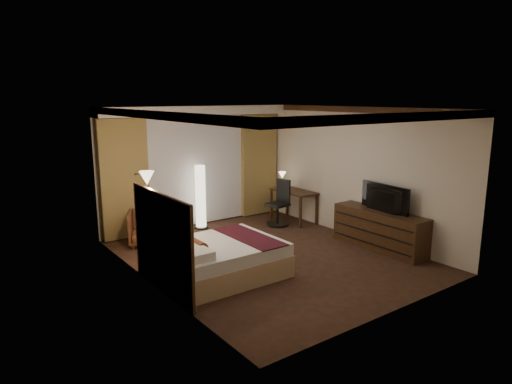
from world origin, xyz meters
TOP-DOWN VIEW (x-y plane):
  - floor at (0.00, 0.00)m, footprint 4.50×5.50m
  - ceiling at (0.00, 0.00)m, footprint 4.50×5.50m
  - back_wall at (0.00, 2.75)m, footprint 4.50×0.02m
  - left_wall at (-2.25, 0.00)m, footprint 0.02×5.50m
  - right_wall at (2.25, 0.00)m, footprint 0.02×5.50m
  - crown_molding at (0.00, 0.00)m, footprint 4.50×5.50m
  - soffit at (0.00, 2.50)m, footprint 4.50×0.50m
  - curtain_sheer at (0.00, 2.67)m, footprint 2.48×0.04m
  - curtain_left_drape at (-1.70, 2.61)m, footprint 1.00×0.14m
  - curtain_right_drape at (1.70, 2.61)m, footprint 1.00×0.14m
  - wall_sconce at (-2.09, 0.50)m, footprint 0.24×0.24m
  - bed at (-1.22, -0.26)m, footprint 1.94×1.52m
  - headboard at (-2.20, -0.26)m, footprint 0.12×1.82m
  - armchair at (-1.50, 1.99)m, footprint 0.95×0.93m
  - side_table at (-0.82, 2.04)m, footprint 0.56×0.56m
  - floor_lamp at (-0.09, 2.36)m, footprint 0.30×0.30m
  - desk at (1.95, 1.57)m, footprint 0.55×1.16m
  - desk_lamp at (1.95, 2.00)m, footprint 0.18×0.18m
  - office_chair at (1.43, 1.52)m, footprint 0.58×0.58m
  - dresser at (2.00, -0.90)m, footprint 0.50×1.94m
  - television at (1.97, -0.90)m, footprint 0.77×1.22m

SIDE VIEW (x-z plane):
  - floor at x=0.00m, z-range -0.01..0.01m
  - bed at x=-1.22m, z-range 0.00..0.57m
  - side_table at x=-0.82m, z-range 0.00..0.61m
  - desk at x=1.95m, z-range 0.00..0.75m
  - armchair at x=-1.50m, z-range 0.00..0.75m
  - dresser at x=2.00m, z-range 0.00..0.75m
  - office_chair at x=1.43m, z-range 0.00..1.06m
  - floor_lamp at x=-0.09m, z-range 0.00..1.44m
  - headboard at x=-2.20m, z-range 0.00..1.50m
  - desk_lamp at x=1.95m, z-range 0.75..1.09m
  - television at x=1.97m, z-range 1.01..1.16m
  - curtain_sheer at x=0.00m, z-range 0.02..2.48m
  - curtain_left_drape at x=-1.70m, z-range 0.02..2.48m
  - curtain_right_drape at x=1.70m, z-range 0.02..2.48m
  - back_wall at x=0.00m, z-range 0.00..2.70m
  - left_wall at x=-2.25m, z-range 0.00..2.70m
  - right_wall at x=2.25m, z-range 0.00..2.70m
  - wall_sconce at x=-2.09m, z-range 1.50..1.74m
  - soffit at x=0.00m, z-range 2.50..2.70m
  - crown_molding at x=0.00m, z-range 2.58..2.70m
  - ceiling at x=0.00m, z-range 2.70..2.71m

